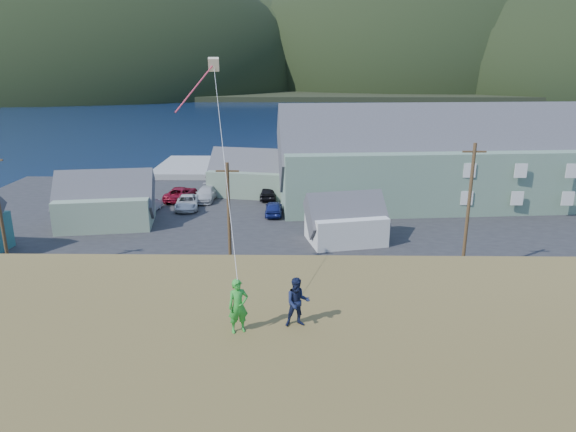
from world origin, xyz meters
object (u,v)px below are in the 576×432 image
Objects in this scene: shed_palegreen_near at (105,202)px; shed_palegreen_far at (252,174)px; wharf at (249,167)px; kite_flyer_green at (238,306)px; lodge at (454,159)px; kite_flyer_navy at (298,302)px; shed_white at (346,220)px.

shed_palegreen_far is (12.86, 12.35, 0.07)m from shed_palegreen_near.
wharf is 15.21× the size of kite_flyer_green.
shed_palegreen_near is 0.91× the size of shed_palegreen_far.
lodge is 22.50× the size of kite_flyer_green.
kite_flyer_green is 1.07× the size of kite_flyer_navy.
lodge reaches higher than shed_white.
shed_palegreen_near reaches higher than shed_white.
lodge is at bearing 4.28° from shed_palegreen_near.
shed_palegreen_near is 37.25m from kite_flyer_navy.
shed_white is (11.06, -30.82, 1.63)m from wharf.
lodge is 22.66m from shed_palegreen_far.
kite_flyer_green is (-6.08, -28.18, 5.98)m from shed_white.
kite_flyer_navy is (-4.28, -27.78, 5.92)m from shed_white.
kite_flyer_green reaches higher than wharf.
wharf is 59.47m from kite_flyer_navy.
kite_flyer_green is (4.98, -59.00, 7.60)m from wharf.
kite_flyer_navy reaches higher than shed_white.
kite_flyer_green is at bearing -72.68° from shed_palegreen_near.
shed_white is (-12.70, -12.76, -3.00)m from lodge.
shed_palegreen_near is at bearing -171.68° from lodge.
kite_flyer_green is (3.40, -44.86, 5.52)m from shed_palegreen_far.
shed_palegreen_near is (-11.28, -26.49, 2.01)m from wharf.
shed_palegreen_near is at bearing -113.07° from wharf.
lodge is 18.25m from shed_white.
shed_palegreen_far is at bearing -83.63° from wharf.
kite_flyer_green is (16.26, -32.51, 5.60)m from shed_palegreen_near.
lodge is at bearing -37.24° from wharf.
shed_palegreen_near is 6.09× the size of kite_flyer_navy.
shed_white is 28.72m from kite_flyer_navy.
lodge is at bearing 1.68° from shed_palegreen_far.
kite_flyer_navy is at bearing -83.40° from wharf.
lodge reaches higher than shed_palegreen_near.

